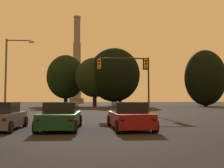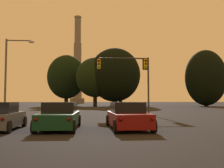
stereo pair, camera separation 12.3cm
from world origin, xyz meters
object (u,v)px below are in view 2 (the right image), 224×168
sedan_right_lane_second (128,116)px  street_lamp (10,68)px  smokestack (77,69)px  sedan_center_lane_second (60,116)px  hatchback_left_lane_second (0,117)px  traffic_light_overhead_right (131,71)px

sedan_right_lane_second → street_lamp: street_lamp is taller
sedan_right_lane_second → smokestack: smokestack is taller
sedan_center_lane_second → street_lamp: 15.59m
street_lamp → hatchback_left_lane_second: bearing=-74.2°
traffic_light_overhead_right → smokestack: smokestack is taller
hatchback_left_lane_second → smokestack: size_ratio=0.09×
sedan_right_lane_second → smokestack: (-10.61, 119.69, 17.01)m
sedan_right_lane_second → traffic_light_overhead_right: size_ratio=0.78×
sedan_right_lane_second → sedan_center_lane_second: same height
sedan_center_lane_second → traffic_light_overhead_right: (5.70, 13.22, 4.01)m
traffic_light_overhead_right → sedan_right_lane_second: bearing=-98.8°
hatchback_left_lane_second → sedan_center_lane_second: bearing=2.7°
sedan_center_lane_second → traffic_light_overhead_right: size_ratio=0.77×
hatchback_left_lane_second → smokestack: (-3.96, 119.87, 17.02)m
hatchback_left_lane_second → smokestack: bearing=89.5°
sedan_center_lane_second → traffic_light_overhead_right: traffic_light_overhead_right is taller
sedan_right_lane_second → street_lamp: (-10.49, 13.44, 4.22)m
sedan_right_lane_second → smokestack: bearing=92.5°
traffic_light_overhead_right → smokestack: (-12.67, 106.38, 13.00)m
sedan_right_lane_second → hatchback_left_lane_second: hatchback_left_lane_second is taller
hatchback_left_lane_second → smokestack: smokestack is taller
sedan_center_lane_second → smokestack: 121.01m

